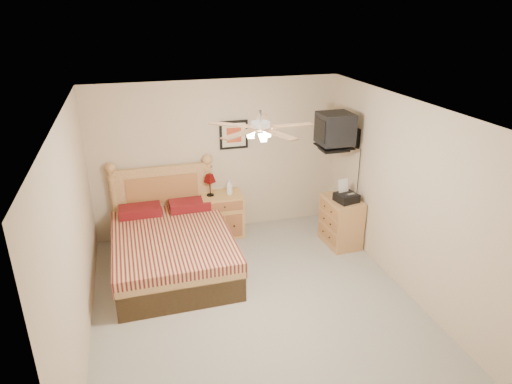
# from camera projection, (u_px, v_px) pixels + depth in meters

# --- Properties ---
(floor) EXTENTS (4.50, 4.50, 0.00)m
(floor) POSITION_uv_depth(u_px,v_px,m) (255.00, 304.00, 5.82)
(floor) COLOR gray
(floor) RESTS_ON ground
(ceiling) EXTENTS (4.00, 4.50, 0.04)m
(ceiling) POSITION_uv_depth(u_px,v_px,m) (255.00, 110.00, 4.87)
(ceiling) COLOR white
(ceiling) RESTS_ON ground
(wall_back) EXTENTS (4.00, 0.04, 2.50)m
(wall_back) POSITION_uv_depth(u_px,v_px,m) (218.00, 158.00, 7.35)
(wall_back) COLOR #C9B294
(wall_back) RESTS_ON ground
(wall_front) EXTENTS (4.00, 0.04, 2.50)m
(wall_front) POSITION_uv_depth(u_px,v_px,m) (338.00, 343.00, 3.35)
(wall_front) COLOR #C9B294
(wall_front) RESTS_ON ground
(wall_left) EXTENTS (0.04, 4.50, 2.50)m
(wall_left) POSITION_uv_depth(u_px,v_px,m) (74.00, 238.00, 4.84)
(wall_left) COLOR #C9B294
(wall_left) RESTS_ON ground
(wall_right) EXTENTS (0.04, 4.50, 2.50)m
(wall_right) POSITION_uv_depth(u_px,v_px,m) (405.00, 197.00, 5.85)
(wall_right) COLOR #C9B294
(wall_right) RESTS_ON ground
(bed) EXTENTS (1.62, 2.11, 1.36)m
(bed) POSITION_uv_depth(u_px,v_px,m) (171.00, 227.00, 6.33)
(bed) COLOR #AA7344
(bed) RESTS_ON ground
(nightstand) EXTENTS (0.67, 0.51, 0.71)m
(nightstand) POSITION_uv_depth(u_px,v_px,m) (222.00, 214.00, 7.47)
(nightstand) COLOR tan
(nightstand) RESTS_ON ground
(table_lamp) EXTENTS (0.23, 0.23, 0.36)m
(table_lamp) POSITION_uv_depth(u_px,v_px,m) (210.00, 185.00, 7.23)
(table_lamp) COLOR #520607
(table_lamp) RESTS_ON nightstand
(lotion_bottle) EXTENTS (0.13, 0.13, 0.26)m
(lotion_bottle) POSITION_uv_depth(u_px,v_px,m) (229.00, 187.00, 7.29)
(lotion_bottle) COLOR white
(lotion_bottle) RESTS_ON nightstand
(framed_picture) EXTENTS (0.46, 0.04, 0.46)m
(framed_picture) POSITION_uv_depth(u_px,v_px,m) (234.00, 135.00, 7.25)
(framed_picture) COLOR black
(framed_picture) RESTS_ON wall_back
(dresser) EXTENTS (0.49, 0.68, 0.78)m
(dresser) POSITION_uv_depth(u_px,v_px,m) (341.00, 221.00, 7.15)
(dresser) COLOR #B16F41
(dresser) RESTS_ON ground
(fax_machine) EXTENTS (0.37, 0.38, 0.33)m
(fax_machine) POSITION_uv_depth(u_px,v_px,m) (347.00, 191.00, 6.85)
(fax_machine) COLOR black
(fax_machine) RESTS_ON dresser
(magazine_lower) EXTENTS (0.28, 0.33, 0.03)m
(magazine_lower) POSITION_uv_depth(u_px,v_px,m) (336.00, 193.00, 7.17)
(magazine_lower) COLOR #AEA38E
(magazine_lower) RESTS_ON dresser
(magazine_upper) EXTENTS (0.22, 0.27, 0.02)m
(magazine_upper) POSITION_uv_depth(u_px,v_px,m) (338.00, 192.00, 7.17)
(magazine_upper) COLOR tan
(magazine_upper) RESTS_ON magazine_lower
(wall_tv) EXTENTS (0.56, 0.46, 0.58)m
(wall_tv) POSITION_uv_depth(u_px,v_px,m) (344.00, 130.00, 6.76)
(wall_tv) COLOR black
(wall_tv) RESTS_ON wall_right
(ceiling_fan) EXTENTS (1.14, 1.14, 0.28)m
(ceiling_fan) POSITION_uv_depth(u_px,v_px,m) (260.00, 127.00, 4.74)
(ceiling_fan) COLOR white
(ceiling_fan) RESTS_ON ceiling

